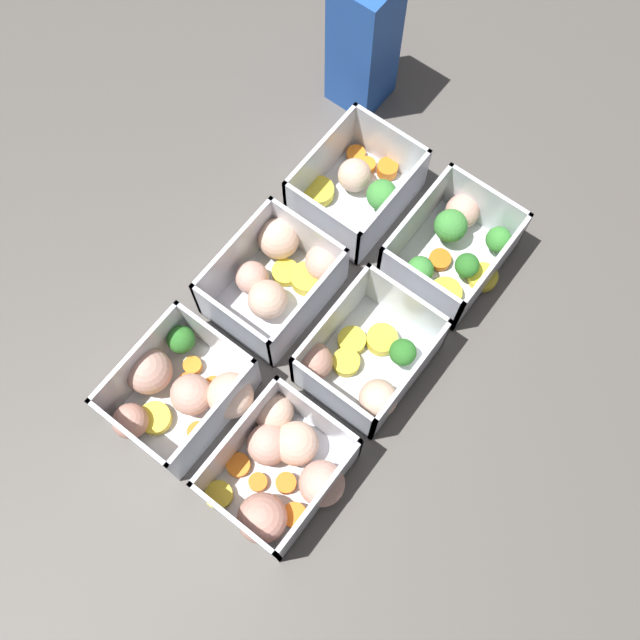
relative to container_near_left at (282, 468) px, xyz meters
The scene contains 8 objects.
ground_plane 0.17m from the container_near_left, 23.94° to the left, with size 4.00×4.00×0.00m, color #56514C.
container_near_left is the anchor object (origin of this frame).
container_near_center 0.15m from the container_near_left, ahead, with size 0.14×0.13×0.08m.
container_near_right 0.32m from the container_near_left, ahead, with size 0.16×0.12×0.08m.
container_far_left 0.14m from the container_near_left, 90.31° to the left, with size 0.15×0.16×0.08m.
container_far_center 0.22m from the container_near_left, 39.33° to the left, with size 0.16×0.12×0.08m.
container_far_right 0.35m from the container_near_left, 23.23° to the left, with size 0.14×0.12×0.08m.
juice_carton 0.51m from the container_near_left, 26.96° to the left, with size 0.07×0.07×0.20m.
Camera 1 is at (-0.24, -0.18, 0.80)m, focal length 42.00 mm.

